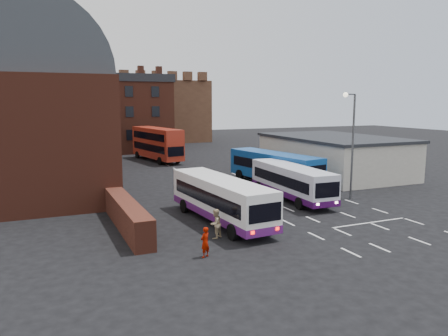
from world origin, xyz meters
name	(u,v)px	position (x,y,z in m)	size (l,w,h in m)	color
ground	(282,220)	(0.00, 0.00, 0.00)	(180.00, 180.00, 0.00)	black
railway_station	(30,106)	(-15.50, 21.00, 7.64)	(12.00, 28.00, 16.00)	#602B1E
forecourt_wall	(127,215)	(-10.20, 2.00, 0.90)	(1.20, 10.00, 1.80)	#602B1E
cream_building	(334,155)	(15.00, 14.00, 2.16)	(10.40, 16.40, 4.25)	beige
brick_terrace	(98,118)	(-6.00, 46.00, 5.50)	(22.00, 10.00, 11.00)	brown
castle_keep	(144,111)	(6.00, 66.00, 6.00)	(22.00, 22.00, 12.00)	brown
bus_white_outbound	(221,197)	(-4.06, 1.21, 1.74)	(3.38, 10.96, 2.95)	white
bus_white_inbound	(291,180)	(3.98, 5.17, 1.65)	(2.88, 10.32, 2.79)	silver
bus_blue	(274,166)	(6.00, 11.48, 1.83)	(4.48, 11.62, 3.09)	#114792
bus_red_double	(157,144)	(-0.11, 32.58, 2.38)	(4.40, 11.47, 4.48)	#A92B1A
street_lamp	(351,136)	(8.32, 3.17, 5.29)	(1.68, 0.85, 8.77)	#4C4D4F
pedestrian_red	(205,242)	(-7.47, -4.69, 0.82)	(0.60, 0.39, 1.63)	#860E00
pedestrian_beige	(215,224)	(-5.75, -1.95, 0.89)	(0.86, 0.67, 1.78)	tan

